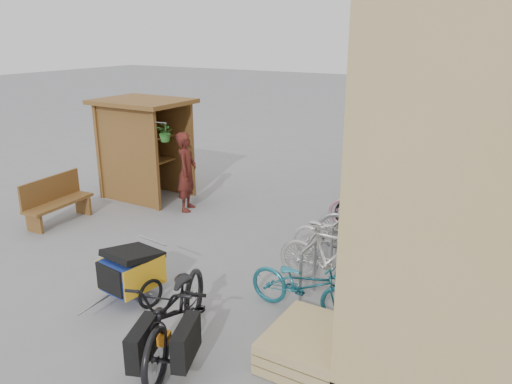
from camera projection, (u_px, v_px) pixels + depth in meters
The scene contains 17 objects.
ground at pixel (189, 264), 8.83m from camera, with size 80.00×80.00×0.00m, color gray.
kiosk at pixel (141, 135), 11.97m from camera, with size 2.49×1.65×2.40m.
bike_rack at pixel (361, 218), 9.53m from camera, with size 0.05×5.35×0.86m.
pallet_stack at pixel (311, 346), 6.17m from camera, with size 1.00×1.20×0.40m.
bench at pixel (56, 200), 10.61m from camera, with size 0.60×1.61×1.00m.
shopping_carts at pixel (443, 168), 12.49m from camera, with size 0.63×2.48×1.12m.
child_trailer at pixel (132, 270), 7.55m from camera, with size 0.91×1.49×0.86m.
cargo_bike at pixel (177, 311), 6.25m from camera, with size 1.51×2.36×1.17m.
person_kiosk at pixel (187, 172), 11.24m from camera, with size 0.66×0.43×1.81m, color maroon.
bike_0 at pixel (304, 285), 7.16m from camera, with size 0.60×1.72×0.91m, color #1F6A7E.
bike_1 at pixel (331, 256), 7.88m from camera, with size 0.50×1.79×1.07m, color #B6B6B2.
bike_2 at pixel (338, 236), 8.89m from camera, with size 0.58×1.67×0.88m, color #B6B6B2.
bike_3 at pixel (366, 223), 9.21m from camera, with size 0.51×1.82×1.09m, color #99999D.
bike_4 at pixel (369, 214), 9.96m from camera, with size 0.58×1.68×0.88m, color black.
bike_5 at pixel (366, 208), 10.25m from camera, with size 0.43×1.54×0.93m, color #CC849A.
bike_6 at pixel (387, 199), 10.96m from camera, with size 0.55×1.57×0.82m, color maroon.
bike_7 at pixel (394, 195), 11.07m from camera, with size 0.44×1.54×0.93m, color #99999D.
Camera 1 is at (5.10, -6.29, 3.93)m, focal length 35.00 mm.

